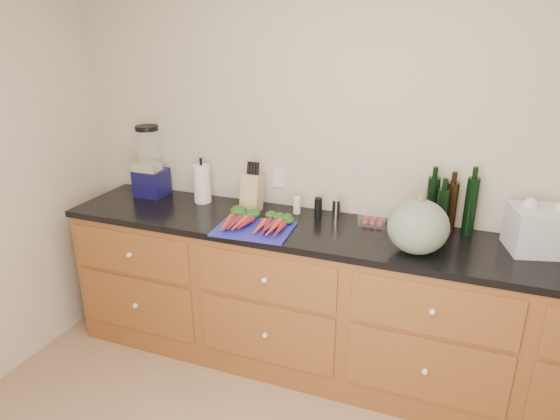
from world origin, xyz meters
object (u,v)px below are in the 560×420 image
at_px(blender_appliance, 150,166).
at_px(paper_towel, 202,184).
at_px(tomato_box, 373,218).
at_px(squash, 418,227).
at_px(carrots, 257,222).
at_px(cutting_board, 254,229).
at_px(knife_block, 252,193).

height_order(blender_appliance, paper_towel, blender_appliance).
bearing_deg(tomato_box, blender_appliance, -179.53).
relative_size(squash, tomato_box, 1.96).
distance_m(carrots, paper_towel, 0.59).
distance_m(squash, tomato_box, 0.42).
distance_m(squash, paper_towel, 1.44).
bearing_deg(squash, paper_towel, 168.63).
height_order(blender_appliance, tomato_box, blender_appliance).
xyz_separation_m(blender_appliance, paper_towel, (0.39, 0.00, -0.08)).
bearing_deg(cutting_board, carrots, 90.00).
height_order(carrots, tomato_box, tomato_box).
relative_size(paper_towel, tomato_box, 1.57).
relative_size(cutting_board, blender_appliance, 0.90).
xyz_separation_m(carrots, tomato_box, (0.62, 0.29, 0.00)).
height_order(cutting_board, paper_towel, paper_towel).
height_order(paper_towel, tomato_box, paper_towel).
bearing_deg(squash, blender_appliance, 171.15).
distance_m(carrots, tomato_box, 0.69).
bearing_deg(squash, cutting_board, -177.72).
bearing_deg(carrots, blender_appliance, 163.22).
distance_m(cutting_board, carrots, 0.05).
xyz_separation_m(carrots, paper_towel, (-0.51, 0.28, 0.09)).
distance_m(squash, knife_block, 1.08).
distance_m(carrots, knife_block, 0.30).
relative_size(carrots, paper_towel, 1.57).
relative_size(knife_block, tomato_box, 1.43).
xyz_separation_m(carrots, squash, (0.90, -0.01, 0.11)).
relative_size(cutting_board, paper_towel, 1.71).
bearing_deg(knife_block, squash, -14.18).
distance_m(knife_block, tomato_box, 0.77).
relative_size(cutting_board, squash, 1.37).
distance_m(cutting_board, squash, 0.91).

